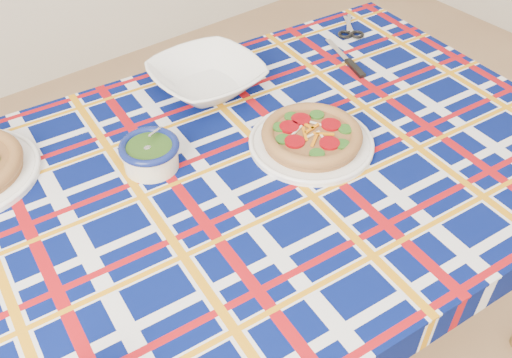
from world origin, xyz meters
TOP-DOWN VIEW (x-y plane):
  - floor at (0.00, 0.00)m, footprint 4.00×4.00m
  - dining_table at (-0.37, 0.20)m, footprint 1.62×1.10m
  - tablecloth at (-0.37, 0.20)m, footprint 1.65×1.14m
  - main_focaccia_plate at (-0.20, 0.18)m, footprint 0.35×0.35m
  - pesto_bowl at (-0.52, 0.34)m, footprint 0.13×0.13m
  - serving_bowl at (-0.26, 0.52)m, footprint 0.28×0.28m
  - table_knife at (0.14, 0.45)m, footprint 0.09×0.22m
  - kitchen_scissors at (0.27, 0.54)m, footprint 0.17×0.18m

SIDE VIEW (x-z plane):
  - floor at x=0.00m, z-range 0.00..0.00m
  - dining_table at x=-0.37m, z-range 0.29..1.01m
  - tablecloth at x=-0.37m, z-range 0.62..0.72m
  - table_knife at x=0.14m, z-range 0.72..0.73m
  - kitchen_scissors at x=0.27m, z-range 0.72..0.74m
  - main_focaccia_plate at x=-0.20m, z-range 0.72..0.78m
  - serving_bowl at x=-0.26m, z-range 0.72..0.79m
  - pesto_bowl at x=-0.52m, z-range 0.72..0.80m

